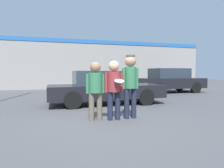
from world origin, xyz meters
The scene contains 8 objects.
ground_plane centered at (0.00, 0.00, 0.00)m, with size 56.00×56.00×0.00m, color #4C4C4F.
storefront_building centered at (0.00, 11.00, 2.03)m, with size 24.00×0.22×4.00m.
person_left centered at (-0.34, -0.10, 0.95)m, with size 0.53×0.36×1.61m.
person_middle_with_frisbee centered at (0.17, -0.16, 0.98)m, with size 0.54×0.57×1.65m.
person_right centered at (0.68, -0.11, 1.11)m, with size 0.49×0.33×1.82m.
parked_car_near centered at (0.67, 2.65, 0.70)m, with size 4.71×1.82×1.39m.
parked_car_far centered at (6.04, 6.16, 0.80)m, with size 4.38×1.96×1.59m.
shrub centered at (3.28, 10.34, 0.46)m, with size 0.93×0.93×0.93m.
Camera 1 is at (-1.48, -5.42, 1.33)m, focal length 32.00 mm.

